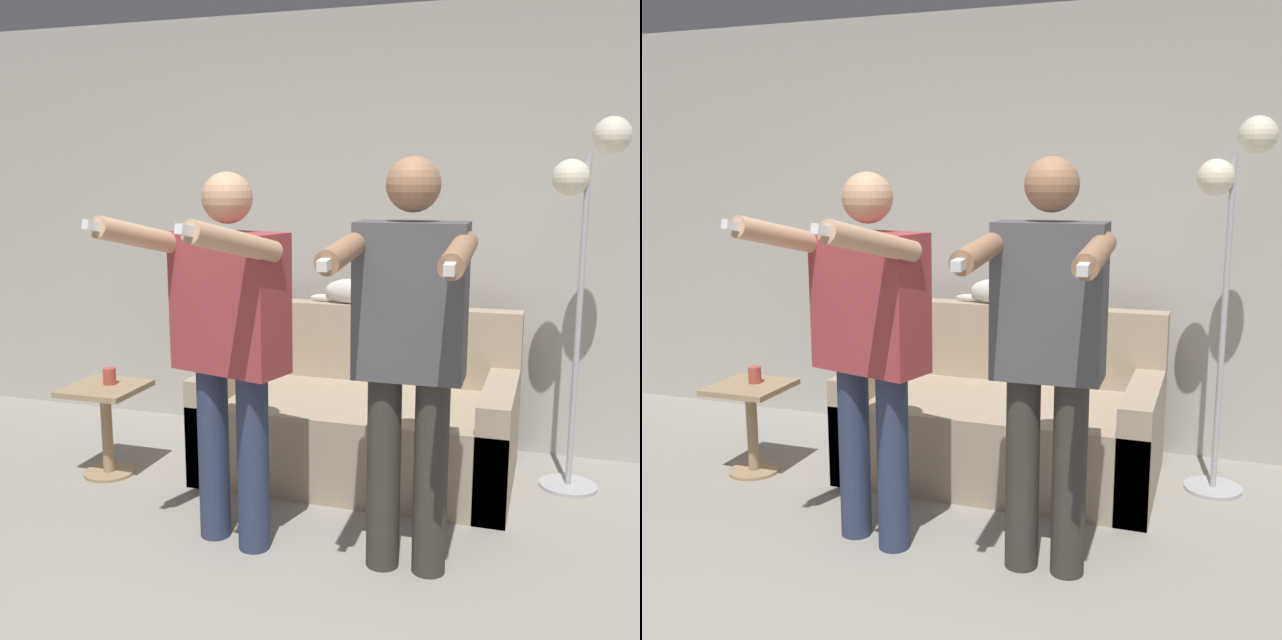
# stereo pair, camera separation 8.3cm
# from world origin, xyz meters

# --- Properties ---
(wall_back) EXTENTS (10.00, 0.05, 2.60)m
(wall_back) POSITION_xyz_m (0.00, 2.43, 1.30)
(wall_back) COLOR #B7B2A8
(wall_back) RESTS_ON ground_plane
(couch) EXTENTS (1.65, 0.92, 0.89)m
(couch) POSITION_xyz_m (-0.03, 1.81, 0.28)
(couch) COLOR tan
(couch) RESTS_ON ground_plane
(person_left) EXTENTS (0.68, 0.77, 1.65)m
(person_left) POSITION_xyz_m (-0.37, 0.82, 0.97)
(person_left) COLOR #2D3856
(person_left) RESTS_ON ground_plane
(person_right) EXTENTS (0.52, 0.68, 1.70)m
(person_right) POSITION_xyz_m (0.42, 0.81, 0.98)
(person_right) COLOR #38332D
(person_right) RESTS_ON ground_plane
(cat) EXTENTS (0.47, 0.12, 0.18)m
(cat) POSITION_xyz_m (-0.17, 2.16, 0.97)
(cat) COLOR silver
(cat) RESTS_ON couch
(floor_lamp) EXTENTS (0.36, 0.30, 1.91)m
(floor_lamp) POSITION_xyz_m (1.08, 1.92, 1.44)
(floor_lamp) COLOR #B2B2B7
(floor_lamp) RESTS_ON ground_plane
(side_table) EXTENTS (0.39, 0.39, 0.51)m
(side_table) POSITION_xyz_m (-1.36, 1.34, 0.36)
(side_table) COLOR #A38460
(side_table) RESTS_ON ground_plane
(cup) EXTENTS (0.07, 0.07, 0.09)m
(cup) POSITION_xyz_m (-1.35, 1.38, 0.55)
(cup) COLOR #B7473D
(cup) RESTS_ON side_table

